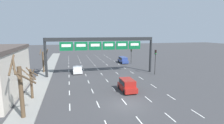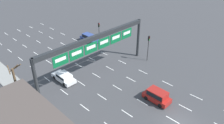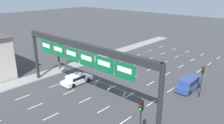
% 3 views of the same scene
% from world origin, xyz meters
% --- Properties ---
extents(ground_plane, '(220.00, 220.00, 0.00)m').
position_xyz_m(ground_plane, '(0.00, 0.00, 0.00)').
color(ground_plane, '#3D3D3F').
extents(sidewalk_left, '(2.80, 110.00, 0.15)m').
position_xyz_m(sidewalk_left, '(-11.30, 0.00, 0.07)').
color(sidewalk_left, gray).
rests_on(sidewalk_left, ground_plane).
extents(lane_dashes, '(13.32, 67.00, 0.01)m').
position_xyz_m(lane_dashes, '(0.00, 13.50, 0.00)').
color(lane_dashes, white).
rests_on(lane_dashes, ground_plane).
extents(sign_gantry, '(21.87, 0.70, 7.56)m').
position_xyz_m(sign_gantry, '(0.00, 15.64, 6.22)').
color(sign_gantry, '#232628').
rests_on(sign_gantry, ground_plane).
extents(car_white, '(1.91, 4.68, 1.39)m').
position_xyz_m(car_white, '(-4.82, 18.54, 0.74)').
color(car_white, silver).
rests_on(car_white, ground_plane).
extents(suv_blue, '(1.86, 4.72, 1.73)m').
position_xyz_m(suv_blue, '(8.32, 27.76, 0.96)').
color(suv_blue, navy).
rests_on(suv_blue, ground_plane).
extents(suv_red, '(1.91, 3.98, 1.80)m').
position_xyz_m(suv_red, '(1.68, 4.72, 0.99)').
color(suv_red, maroon).
rests_on(suv_red, ground_plane).
extents(traffic_light_near_gantry, '(0.30, 0.35, 4.22)m').
position_xyz_m(traffic_light_near_gantry, '(10.33, 26.60, 3.03)').
color(traffic_light_near_gantry, black).
rests_on(traffic_light_near_gantry, ground_plane).
extents(traffic_light_mid_block, '(0.30, 0.35, 5.07)m').
position_xyz_m(traffic_light_mid_block, '(10.49, 13.04, 3.60)').
color(traffic_light_mid_block, black).
rests_on(traffic_light_mid_block, ground_plane).
extents(tree_bare_closest, '(1.79, 1.82, 4.99)m').
position_xyz_m(tree_bare_closest, '(-11.73, 20.40, 2.75)').
color(tree_bare_closest, brown).
rests_on(tree_bare_closest, sidewalk_left).
extents(tree_bare_second, '(2.03, 1.59, 4.25)m').
position_xyz_m(tree_bare_second, '(-11.23, 4.56, 2.44)').
color(tree_bare_second, brown).
rests_on(tree_bare_second, sidewalk_left).
extents(tree_bare_third, '(2.32, 2.30, 6.28)m').
position_xyz_m(tree_bare_third, '(-11.14, -0.73, 3.23)').
color(tree_bare_third, brown).
rests_on(tree_bare_third, sidewalk_left).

